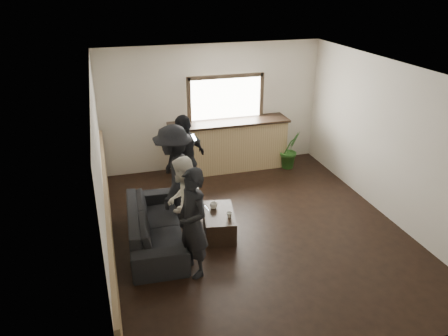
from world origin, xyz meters
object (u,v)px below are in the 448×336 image
object	(u,v)px
cup_b	(229,215)
person_b	(183,203)
person_a	(193,223)
person_d	(185,161)
coffee_table	(219,223)
person_c	(174,176)
potted_plant	(290,150)
bar_counter	(229,142)
cup_a	(214,205)
sofa	(155,225)

from	to	relation	value
cup_b	person_b	bearing A→B (deg)	179.76
person_a	person_d	world-z (taller)	person_d
person_b	person_d	xyz separation A→B (m)	(0.33, 1.42, 0.12)
coffee_table	person_c	distance (m)	1.12
potted_plant	person_a	bearing A→B (deg)	-132.71
coffee_table	cup_b	size ratio (longest dim) A/B	9.33
person_d	bar_counter	bearing A→B (deg)	-171.51
cup_b	person_c	size ratio (longest dim) A/B	0.05
potted_plant	person_d	bearing A→B (deg)	-158.10
cup_a	person_b	distance (m)	0.78
coffee_table	person_a	world-z (taller)	person_a
potted_plant	person_b	distance (m)	3.89
person_b	potted_plant	bearing A→B (deg)	156.19
potted_plant	person_c	world-z (taller)	person_c
potted_plant	person_d	distance (m)	2.89
cup_a	person_a	world-z (taller)	person_a
coffee_table	potted_plant	world-z (taller)	potted_plant
cup_a	cup_b	xyz separation A→B (m)	(0.17, -0.37, -0.01)
cup_a	person_a	distance (m)	1.32
sofa	person_b	xyz separation A→B (m)	(0.45, -0.23, 0.46)
coffee_table	person_d	distance (m)	1.45
bar_counter	person_c	bearing A→B (deg)	-127.80
sofa	person_b	bearing A→B (deg)	-113.64
coffee_table	person_a	bearing A→B (deg)	-124.72
coffee_table	person_b	bearing A→B (deg)	-163.39
bar_counter	person_b	xyz separation A→B (m)	(-1.60, -2.83, 0.14)
bar_counter	person_a	world-z (taller)	bar_counter
person_a	bar_counter	bearing A→B (deg)	136.83
sofa	cup_b	xyz separation A→B (m)	(1.22, -0.23, 0.13)
cup_b	person_d	bearing A→B (deg)	107.40
potted_plant	person_b	world-z (taller)	person_b
cup_a	person_a	size ratio (longest dim) A/B	0.08
sofa	person_b	size ratio (longest dim) A/B	1.40
person_c	person_d	xyz separation A→B (m)	(0.33, 0.66, -0.01)
bar_counter	person_b	distance (m)	3.25
potted_plant	person_b	xyz separation A→B (m)	(-2.98, -2.48, 0.35)
person_c	person_b	bearing A→B (deg)	19.46
coffee_table	cup_b	world-z (taller)	cup_b
person_b	person_c	bearing A→B (deg)	-153.65
potted_plant	cup_b	bearing A→B (deg)	-131.53
cup_a	potted_plant	distance (m)	3.18
sofa	person_c	distance (m)	0.92
person_a	person_c	xyz separation A→B (m)	(-0.00, 1.50, 0.07)
cup_a	sofa	bearing A→B (deg)	-172.09
bar_counter	potted_plant	size ratio (longest dim) A/B	3.09
cup_b	potted_plant	xyz separation A→B (m)	(2.20, 2.49, -0.01)
bar_counter	sofa	bearing A→B (deg)	-128.25
bar_counter	potted_plant	bearing A→B (deg)	-13.94
sofa	person_a	world-z (taller)	person_a
person_d	coffee_table	bearing A→B (deg)	65.18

